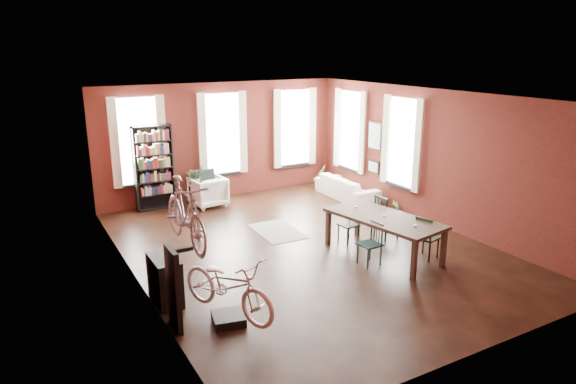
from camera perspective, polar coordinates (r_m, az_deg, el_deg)
room at (r=11.02m, az=1.49°, el=5.45°), size 9.00×9.04×3.22m
dining_table at (r=10.66m, az=10.50°, el=-4.82°), size 1.52×2.58×0.83m
dining_chair_a at (r=10.16m, az=9.04°, el=-5.74°), size 0.40×0.40×0.85m
dining_chair_b at (r=11.23m, az=6.74°, el=-3.61°), size 0.41×0.41×0.81m
dining_chair_c at (r=10.70m, az=15.20°, el=-4.87°), size 0.50×0.50×0.88m
dining_chair_d at (r=11.61m, az=10.91°, el=-2.71°), size 0.47×0.47×0.97m
bookshelf at (r=13.74m, az=-14.70°, el=2.62°), size 1.00×0.32×2.20m
white_armchair at (r=13.84m, az=-8.88°, el=0.21°), size 0.91×0.87×0.87m
cream_sofa at (r=14.48m, az=6.60°, el=0.89°), size 0.61×2.08×0.81m
striped_rug at (r=11.91m, az=-1.22°, el=-4.38°), size 0.97×1.50×0.01m
bike_trainer at (r=8.24m, az=-6.63°, el=-13.79°), size 0.57×0.57×0.14m
bike_wall_rack at (r=7.95m, az=-12.61°, el=-10.52°), size 0.16×0.60×1.30m
console_table at (r=8.87m, az=-13.51°, el=-9.48°), size 0.40×0.80×0.80m
plant_stand at (r=14.04m, az=-10.36°, el=-0.35°), size 0.30×0.30×0.54m
plant_by_sofa at (r=15.39m, az=3.53°, el=0.93°), size 0.50×0.77×0.32m
plant_small at (r=12.99m, az=11.79°, el=-2.60°), size 0.42×0.54×0.17m
bicycle_floor at (r=7.81m, az=-6.78°, el=-7.37°), size 0.96×1.14×1.85m
bicycle_hung at (r=7.49m, az=-11.46°, el=0.05°), size 0.47×1.00×1.66m
plant_on_stand at (r=13.89m, az=-10.35°, el=1.56°), size 0.69×0.72×0.44m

